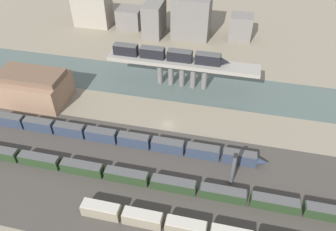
# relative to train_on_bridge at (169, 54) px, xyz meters

# --- Properties ---
(ground_plane) EXTENTS (400.00, 400.00, 0.00)m
(ground_plane) POSITION_rel_train_on_bridge_xyz_m (5.03, -23.16, -12.75)
(ground_plane) COLOR gray
(railbed_yard) EXTENTS (280.00, 42.00, 0.01)m
(railbed_yard) POSITION_rel_train_on_bridge_xyz_m (5.03, -47.16, -12.74)
(railbed_yard) COLOR #423D38
(railbed_yard) RESTS_ON ground
(river_water) EXTENTS (320.00, 21.14, 0.01)m
(river_water) POSITION_rel_train_on_bridge_xyz_m (5.03, 0.00, -12.74)
(river_water) COLOR #4C5B56
(river_water) RESTS_ON ground
(bridge) EXTENTS (55.46, 7.30, 10.74)m
(bridge) POSITION_rel_train_on_bridge_xyz_m (5.03, -0.00, -4.20)
(bridge) COLOR gray
(bridge) RESTS_ON ground
(train_on_bridge) EXTENTS (42.60, 3.01, 4.09)m
(train_on_bridge) POSITION_rel_train_on_bridge_xyz_m (0.00, 0.00, 0.00)
(train_on_bridge) COLOR black
(train_on_bridge) RESTS_ON bridge
(train_yard_mid) EXTENTS (107.99, 2.85, 3.46)m
(train_yard_mid) POSITION_rel_train_on_bridge_xyz_m (7.10, -48.07, -11.05)
(train_yard_mid) COLOR #23381E
(train_yard_mid) RESTS_ON ground
(train_yard_far) EXTENTS (87.17, 2.82, 4.08)m
(train_yard_far) POSITION_rel_train_on_bridge_xyz_m (-7.31, -34.65, -10.73)
(train_yard_far) COLOR #2D384C
(train_yard_far) RESTS_ON ground
(warehouse_building) EXTENTS (22.78, 15.25, 11.34)m
(warehouse_building) POSITION_rel_train_on_bridge_xyz_m (-44.14, -20.06, -7.36)
(warehouse_building) COLOR #937056
(warehouse_building) RESTS_ON ground
(signal_tower) EXTENTS (1.08, 1.08, 11.45)m
(signal_tower) POSITION_rel_train_on_bridge_xyz_m (26.94, -42.70, -7.25)
(signal_tower) COLOR #4C4C51
(signal_tower) RESTS_ON ground
(city_block_far_left) EXTENTS (17.75, 10.49, 18.27)m
(city_block_far_left) POSITION_rel_train_on_bridge_xyz_m (-48.42, 43.42, -3.61)
(city_block_far_left) COLOR gray
(city_block_far_left) RESTS_ON ground
(city_block_left) EXTENTS (11.49, 10.47, 9.57)m
(city_block_left) POSITION_rel_train_on_bridge_xyz_m (-29.71, 44.57, -7.96)
(city_block_left) COLOR slate
(city_block_left) RESTS_ON ground
(city_block_center) EXTENTS (8.33, 15.55, 15.32)m
(city_block_center) POSITION_rel_train_on_bridge_xyz_m (-16.05, 39.93, -5.09)
(city_block_center) COLOR slate
(city_block_center) RESTS_ON ground
(city_block_right) EXTENTS (16.97, 14.81, 19.04)m
(city_block_right) POSITION_rel_train_on_bridge_xyz_m (1.33, 42.41, -3.23)
(city_block_right) COLOR slate
(city_block_right) RESTS_ON ground
(city_block_far_right) EXTENTS (10.15, 8.84, 11.52)m
(city_block_far_right) POSITION_rel_train_on_bridge_xyz_m (24.18, 43.68, -6.99)
(city_block_far_right) COLOR slate
(city_block_far_right) RESTS_ON ground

